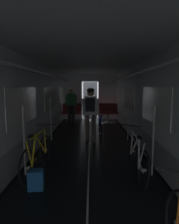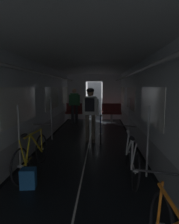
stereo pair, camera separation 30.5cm
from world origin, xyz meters
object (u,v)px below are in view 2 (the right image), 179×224
at_px(person_cyclist_aisle, 90,109).
at_px(bicycle_yellow, 32,154).
at_px(person_standing_near_bench, 74,103).
at_px(bench_seat_far_left, 75,111).
at_px(bicycle_white, 131,158).
at_px(bench_seat_far_right, 111,111).
at_px(bicycle_blue_in_aisle, 101,129).
at_px(backpack_on_floor, 28,178).

bearing_deg(person_cyclist_aisle, bicycle_yellow, -115.13).
bearing_deg(person_standing_near_bench, bench_seat_far_left, 90.41).
relative_size(bicycle_white, bicycle_yellow, 1.00).
xyz_separation_m(bicycle_white, person_standing_near_bench, (-1.86, 5.62, 0.59)).
bearing_deg(bench_seat_far_left, bench_seat_far_right, 0.00).
bearing_deg(bicycle_blue_in_aisle, bicycle_yellow, -118.75).
bearing_deg(person_cyclist_aisle, person_standing_near_bench, 106.01).
distance_m(bicycle_white, bicycle_blue_in_aisle, 2.70).
distance_m(bicycle_yellow, backpack_on_floor, 0.67).
height_order(person_cyclist_aisle, person_standing_near_bench, person_cyclist_aisle).
height_order(bicycle_yellow, person_cyclist_aisle, person_cyclist_aisle).
distance_m(bench_seat_far_left, backpack_on_floor, 6.54).
xyz_separation_m(person_standing_near_bench, backpack_on_floor, (0.00, -6.15, -0.81)).
height_order(bicycle_yellow, backpack_on_floor, bicycle_yellow).
xyz_separation_m(person_cyclist_aisle, person_standing_near_bench, (-0.93, 3.25, -0.10)).
bearing_deg(bench_seat_far_left, person_standing_near_bench, -89.59).
bearing_deg(bicycle_white, backpack_on_floor, -163.89).
relative_size(person_cyclist_aisle, bicycle_blue_in_aisle, 1.02).
bearing_deg(backpack_on_floor, person_cyclist_aisle, 72.17).
height_order(bench_seat_far_right, bicycle_blue_in_aisle, bench_seat_far_right).
height_order(person_cyclist_aisle, bicycle_blue_in_aisle, person_cyclist_aisle).
bearing_deg(bicycle_yellow, bicycle_blue_in_aisle, 61.25).
xyz_separation_m(bicycle_white, backpack_on_floor, (-1.86, -0.54, -0.21)).
bearing_deg(bench_seat_far_right, person_standing_near_bench, -168.17).
distance_m(bench_seat_far_right, backpack_on_floor, 6.78).
relative_size(bicycle_white, backpack_on_floor, 4.98).
relative_size(bench_seat_far_left, bench_seat_far_right, 1.00).
relative_size(bench_seat_far_right, bicycle_blue_in_aisle, 0.58).
bearing_deg(bicycle_yellow, bicycle_white, -2.21).
relative_size(bench_seat_far_right, bicycle_yellow, 0.58).
distance_m(bicycle_yellow, person_standing_near_bench, 5.57).
bearing_deg(bench_seat_far_right, backpack_on_floor, -105.39).
relative_size(bicycle_yellow, backpack_on_floor, 4.97).
height_order(bench_seat_far_right, person_cyclist_aisle, person_cyclist_aisle).
distance_m(bench_seat_far_left, bench_seat_far_right, 1.80).
height_order(bicycle_yellow, bicycle_blue_in_aisle, bicycle_yellow).
xyz_separation_m(person_cyclist_aisle, backpack_on_floor, (-0.93, -2.90, -0.90)).
distance_m(bench_seat_far_left, person_standing_near_bench, 0.55).
bearing_deg(person_standing_near_bench, backpack_on_floor, -90.00).
bearing_deg(bench_seat_far_left, person_cyclist_aisle, -75.54).
bearing_deg(bicycle_yellow, backpack_on_floor, -77.28).
relative_size(bench_seat_far_left, bicycle_blue_in_aisle, 0.58).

